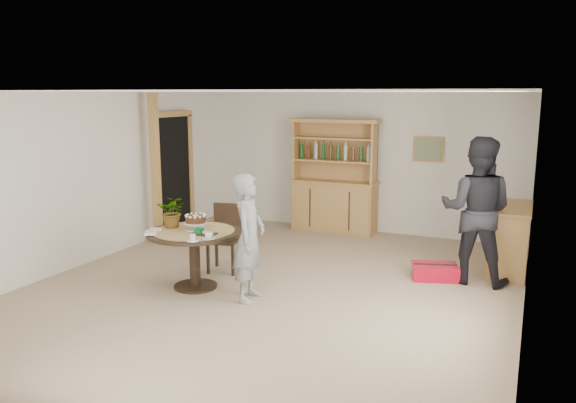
# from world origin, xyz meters

# --- Properties ---
(ground) EXTENTS (7.00, 7.00, 0.00)m
(ground) POSITION_xyz_m (0.00, 0.00, 0.00)
(ground) COLOR tan
(ground) RESTS_ON ground
(room_shell) EXTENTS (6.04, 7.04, 2.52)m
(room_shell) POSITION_xyz_m (0.00, 0.01, 1.74)
(room_shell) COLOR white
(room_shell) RESTS_ON ground
(doorway) EXTENTS (0.13, 1.10, 2.18)m
(doorway) POSITION_xyz_m (-2.93, 2.00, 1.11)
(doorway) COLOR black
(doorway) RESTS_ON ground
(pine_post) EXTENTS (0.12, 0.12, 2.50)m
(pine_post) POSITION_xyz_m (-2.70, 1.20, 1.25)
(pine_post) COLOR tan
(pine_post) RESTS_ON ground
(hutch) EXTENTS (1.62, 0.54, 2.04)m
(hutch) POSITION_xyz_m (-0.30, 3.24, 0.69)
(hutch) COLOR #D9B05C
(hutch) RESTS_ON ground
(sideboard) EXTENTS (0.54, 1.26, 0.94)m
(sideboard) POSITION_xyz_m (2.74, 2.00, 0.47)
(sideboard) COLOR #D9B05C
(sideboard) RESTS_ON ground
(dining_table) EXTENTS (1.20, 1.20, 0.76)m
(dining_table) POSITION_xyz_m (-0.93, -0.39, 0.60)
(dining_table) COLOR black
(dining_table) RESTS_ON ground
(dining_chair) EXTENTS (0.50, 0.50, 0.95)m
(dining_chair) POSITION_xyz_m (-0.95, 0.44, 0.54)
(dining_chair) COLOR black
(dining_chair) RESTS_ON ground
(birthday_cake) EXTENTS (0.30, 0.30, 0.20)m
(birthday_cake) POSITION_xyz_m (-0.93, -0.34, 0.88)
(birthday_cake) COLOR white
(birthday_cake) RESTS_ON dining_table
(flower_vase) EXTENTS (0.47, 0.44, 0.42)m
(flower_vase) POSITION_xyz_m (-1.28, -0.34, 0.97)
(flower_vase) COLOR #3F7233
(flower_vase) RESTS_ON dining_table
(gift_tray) EXTENTS (0.30, 0.20, 0.08)m
(gift_tray) POSITION_xyz_m (-0.72, -0.51, 0.79)
(gift_tray) COLOR black
(gift_tray) RESTS_ON dining_table
(coffee_cup_a) EXTENTS (0.15, 0.15, 0.09)m
(coffee_cup_a) POSITION_xyz_m (-0.53, -0.67, 0.80)
(coffee_cup_a) COLOR silver
(coffee_cup_a) RESTS_ON dining_table
(coffee_cup_b) EXTENTS (0.15, 0.15, 0.08)m
(coffee_cup_b) POSITION_xyz_m (-0.65, -0.84, 0.79)
(coffee_cup_b) COLOR silver
(coffee_cup_b) RESTS_ON dining_table
(napkins) EXTENTS (0.24, 0.33, 0.03)m
(napkins) POSITION_xyz_m (-1.34, -0.70, 0.77)
(napkins) COLOR white
(napkins) RESTS_ON dining_table
(teen_boy) EXTENTS (0.47, 0.63, 1.55)m
(teen_boy) POSITION_xyz_m (-0.08, -0.49, 0.78)
(teen_boy) COLOR gray
(teen_boy) RESTS_ON ground
(adult_person) EXTENTS (0.98, 0.78, 1.94)m
(adult_person) POSITION_xyz_m (2.33, 1.32, 0.97)
(adult_person) COLOR black
(adult_person) RESTS_ON ground
(red_suitcase) EXTENTS (0.69, 0.56, 0.21)m
(red_suitcase) POSITION_xyz_m (1.86, 1.23, 0.10)
(red_suitcase) COLOR red
(red_suitcase) RESTS_ON ground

